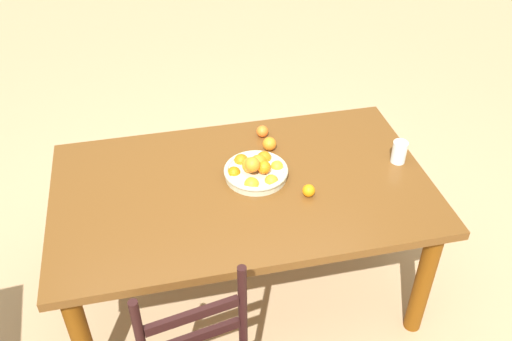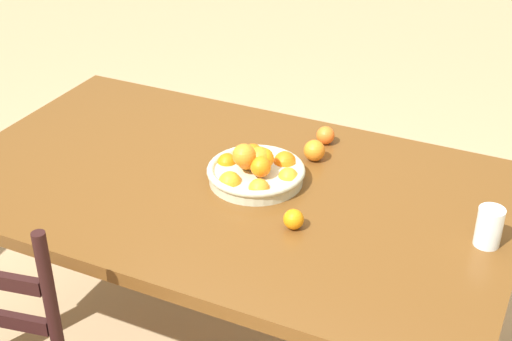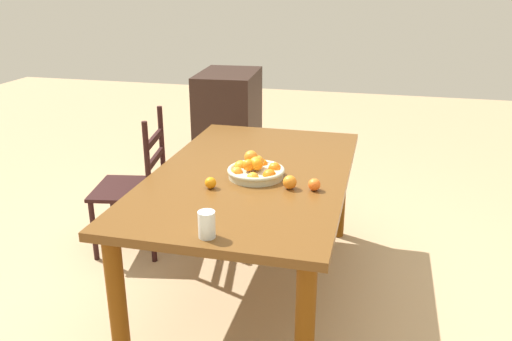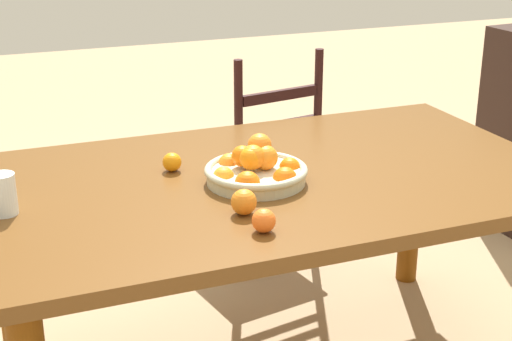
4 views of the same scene
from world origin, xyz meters
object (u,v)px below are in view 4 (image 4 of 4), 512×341
(fruit_bowl, at_px, (256,170))
(orange_loose_1, at_px, (264,221))
(orange_loose_2, at_px, (172,162))
(chair_near_window, at_px, (260,164))
(orange_loose_0, at_px, (244,202))
(dining_table, at_px, (274,203))
(drinking_glass, at_px, (3,194))

(fruit_bowl, bearing_deg, orange_loose_1, -108.09)
(orange_loose_1, relative_size, orange_loose_2, 1.06)
(chair_near_window, distance_m, orange_loose_1, 1.43)
(fruit_bowl, xyz_separation_m, orange_loose_2, (-0.21, 0.19, -0.01))
(orange_loose_0, height_order, orange_loose_1, orange_loose_0)
(dining_table, height_order, fruit_bowl, fruit_bowl)
(fruit_bowl, relative_size, drinking_glass, 2.70)
(chair_near_window, height_order, orange_loose_1, chair_near_window)
(orange_loose_0, distance_m, drinking_glass, 0.67)
(dining_table, xyz_separation_m, orange_loose_0, (-0.20, -0.26, 0.13))
(dining_table, distance_m, orange_loose_2, 0.35)
(dining_table, xyz_separation_m, orange_loose_1, (-0.19, -0.39, 0.13))
(chair_near_window, height_order, fruit_bowl, chair_near_window)
(dining_table, bearing_deg, fruit_bowl, -149.91)
(orange_loose_0, xyz_separation_m, drinking_glass, (-0.62, 0.24, 0.02))
(orange_loose_0, bearing_deg, chair_near_window, 66.32)
(orange_loose_0, bearing_deg, orange_loose_2, 103.04)
(orange_loose_1, height_order, drinking_glass, drinking_glass)
(chair_near_window, relative_size, fruit_bowl, 3.05)
(fruit_bowl, relative_size, orange_loose_0, 4.37)
(drinking_glass, bearing_deg, orange_loose_2, 16.94)
(dining_table, xyz_separation_m, drinking_glass, (-0.82, -0.01, 0.16))
(chair_near_window, height_order, drinking_glass, chair_near_window)
(orange_loose_0, relative_size, drinking_glass, 0.62)
(orange_loose_0, height_order, drinking_glass, drinking_glass)
(dining_table, relative_size, chair_near_window, 1.88)
(dining_table, height_order, chair_near_window, chair_near_window)
(fruit_bowl, xyz_separation_m, drinking_glass, (-0.74, 0.03, 0.02))
(orange_loose_2, distance_m, drinking_glass, 0.55)
(drinking_glass, bearing_deg, orange_loose_0, -21.48)
(orange_loose_2, relative_size, drinking_glass, 0.51)
(orange_loose_1, bearing_deg, drinking_glass, 149.34)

